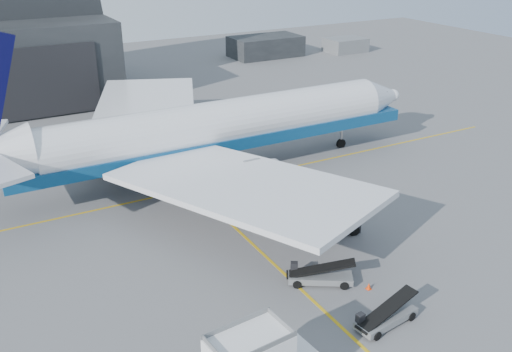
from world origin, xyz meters
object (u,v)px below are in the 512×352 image
pushback_tug (334,224)px  belt_loader_b (319,276)px  belt_loader_a (385,317)px  airliner (204,130)px

pushback_tug → belt_loader_b: bearing=-124.3°
pushback_tug → belt_loader_b: 7.90m
pushback_tug → belt_loader_a: (-4.42, -11.75, -0.15)m
pushback_tug → belt_loader_b: (-5.47, -5.69, -0.13)m
belt_loader_b → airliner: bearing=119.4°
airliner → belt_loader_a: (0.31, -28.12, -4.50)m
belt_loader_a → belt_loader_b: (-1.05, 6.06, 0.01)m
airliner → belt_loader_b: (-0.74, -22.05, -4.49)m
pushback_tug → belt_loader_a: pushback_tug is taller
airliner → belt_loader_b: size_ratio=10.72×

